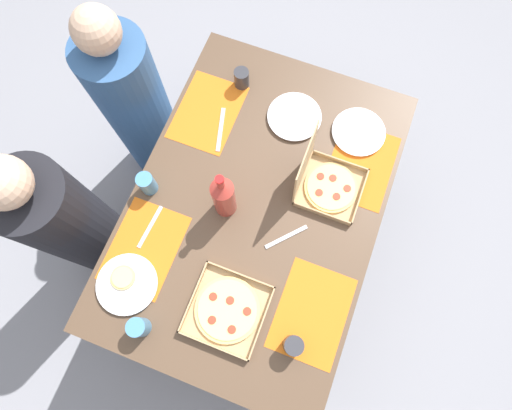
{
  "coord_description": "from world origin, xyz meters",
  "views": [
    {
      "loc": [
        -0.46,
        -0.18,
        2.39
      ],
      "look_at": [
        0.0,
        0.0,
        0.77
      ],
      "focal_mm": 28.76,
      "sensor_mm": 36.0,
      "label": 1
    }
  ],
  "objects_px": {
    "pizza_box_corner_left": "(325,182)",
    "diner_right_seat": "(138,109)",
    "plate_far_left": "(294,117)",
    "cup_spare": "(293,345)",
    "plate_far_right": "(127,284)",
    "pizza_box_center": "(227,310)",
    "cup_clear_left": "(147,183)",
    "diner_left_seat": "(77,225)",
    "plate_near_right": "(358,132)",
    "cup_red": "(139,327)",
    "cup_dark": "(242,78)",
    "soda_bottle": "(224,196)"
  },
  "relations": [
    {
      "from": "plate_far_right",
      "to": "cup_spare",
      "type": "bearing_deg",
      "value": -88.6
    },
    {
      "from": "cup_clear_left",
      "to": "plate_far_right",
      "type": "bearing_deg",
      "value": -167.63
    },
    {
      "from": "plate_near_right",
      "to": "plate_far_right",
      "type": "xyz_separation_m",
      "value": [
        -0.95,
        0.65,
        0.0
      ]
    },
    {
      "from": "plate_far_right",
      "to": "diner_left_seat",
      "type": "height_order",
      "value": "diner_left_seat"
    },
    {
      "from": "cup_spare",
      "to": "cup_dark",
      "type": "bearing_deg",
      "value": 30.97
    },
    {
      "from": "pizza_box_corner_left",
      "to": "diner_right_seat",
      "type": "relative_size",
      "value": 0.24
    },
    {
      "from": "cup_red",
      "to": "cup_clear_left",
      "type": "relative_size",
      "value": 0.93
    },
    {
      "from": "pizza_box_center",
      "to": "cup_dark",
      "type": "height_order",
      "value": "cup_dark"
    },
    {
      "from": "pizza_box_center",
      "to": "diner_left_seat",
      "type": "height_order",
      "value": "diner_left_seat"
    },
    {
      "from": "pizza_box_corner_left",
      "to": "diner_left_seat",
      "type": "height_order",
      "value": "diner_left_seat"
    },
    {
      "from": "pizza_box_corner_left",
      "to": "diner_left_seat",
      "type": "relative_size",
      "value": 0.23
    },
    {
      "from": "plate_near_right",
      "to": "cup_clear_left",
      "type": "distance_m",
      "value": 0.92
    },
    {
      "from": "pizza_box_corner_left",
      "to": "diner_right_seat",
      "type": "bearing_deg",
      "value": 81.58
    },
    {
      "from": "soda_bottle",
      "to": "cup_spare",
      "type": "xyz_separation_m",
      "value": [
        -0.41,
        -0.43,
        -0.08
      ]
    },
    {
      "from": "pizza_box_center",
      "to": "plate_far_left",
      "type": "relative_size",
      "value": 1.19
    },
    {
      "from": "plate_near_right",
      "to": "plate_far_right",
      "type": "distance_m",
      "value": 1.15
    },
    {
      "from": "cup_clear_left",
      "to": "cup_dark",
      "type": "bearing_deg",
      "value": -16.28
    },
    {
      "from": "diner_right_seat",
      "to": "plate_far_right",
      "type": "bearing_deg",
      "value": -153.05
    },
    {
      "from": "pizza_box_corner_left",
      "to": "diner_left_seat",
      "type": "bearing_deg",
      "value": 116.79
    },
    {
      "from": "pizza_box_center",
      "to": "plate_far_right",
      "type": "xyz_separation_m",
      "value": [
        -0.05,
        0.4,
        -0.0
      ]
    },
    {
      "from": "cup_dark",
      "to": "diner_left_seat",
      "type": "bearing_deg",
      "value": 149.25
    },
    {
      "from": "cup_red",
      "to": "cup_clear_left",
      "type": "distance_m",
      "value": 0.56
    },
    {
      "from": "plate_far_left",
      "to": "cup_spare",
      "type": "distance_m",
      "value": 0.95
    },
    {
      "from": "pizza_box_corner_left",
      "to": "plate_far_right",
      "type": "relative_size",
      "value": 1.21
    },
    {
      "from": "pizza_box_corner_left",
      "to": "plate_far_left",
      "type": "relative_size",
      "value": 1.21
    },
    {
      "from": "cup_red",
      "to": "cup_spare",
      "type": "distance_m",
      "value": 0.57
    },
    {
      "from": "plate_far_left",
      "to": "cup_red",
      "type": "bearing_deg",
      "value": 166.87
    },
    {
      "from": "pizza_box_corner_left",
      "to": "plate_far_left",
      "type": "height_order",
      "value": "pizza_box_corner_left"
    },
    {
      "from": "plate_near_right",
      "to": "cup_spare",
      "type": "distance_m",
      "value": 0.93
    },
    {
      "from": "cup_dark",
      "to": "diner_right_seat",
      "type": "distance_m",
      "value": 0.6
    },
    {
      "from": "cup_clear_left",
      "to": "diner_left_seat",
      "type": "distance_m",
      "value": 0.49
    },
    {
      "from": "plate_near_right",
      "to": "cup_red",
      "type": "height_order",
      "value": "cup_red"
    },
    {
      "from": "plate_far_left",
      "to": "cup_spare",
      "type": "bearing_deg",
      "value": -161.12
    },
    {
      "from": "diner_right_seat",
      "to": "cup_red",
      "type": "bearing_deg",
      "value": -150.17
    },
    {
      "from": "plate_far_left",
      "to": "cup_red",
      "type": "xyz_separation_m",
      "value": [
        -1.04,
        0.24,
        0.04
      ]
    },
    {
      "from": "cup_red",
      "to": "cup_clear_left",
      "type": "xyz_separation_m",
      "value": [
        0.52,
        0.21,
        0.0
      ]
    },
    {
      "from": "plate_far_left",
      "to": "plate_far_right",
      "type": "bearing_deg",
      "value": 158.1
    },
    {
      "from": "cup_spare",
      "to": "diner_left_seat",
      "type": "xyz_separation_m",
      "value": [
        0.14,
        1.09,
        -0.27
      ]
    },
    {
      "from": "soda_bottle",
      "to": "plate_far_left",
      "type": "bearing_deg",
      "value": -14.68
    },
    {
      "from": "plate_far_left",
      "to": "pizza_box_corner_left",
      "type": "bearing_deg",
      "value": -139.35
    },
    {
      "from": "pizza_box_center",
      "to": "cup_red",
      "type": "height_order",
      "value": "cup_red"
    },
    {
      "from": "cup_dark",
      "to": "diner_left_seat",
      "type": "xyz_separation_m",
      "value": [
        -0.84,
        0.5,
        -0.27
      ]
    },
    {
      "from": "soda_bottle",
      "to": "cup_dark",
      "type": "bearing_deg",
      "value": 15.02
    },
    {
      "from": "cup_red",
      "to": "diner_right_seat",
      "type": "distance_m",
      "value": 1.11
    },
    {
      "from": "cup_clear_left",
      "to": "diner_right_seat",
      "type": "relative_size",
      "value": 0.09
    },
    {
      "from": "plate_far_right",
      "to": "cup_clear_left",
      "type": "height_order",
      "value": "cup_clear_left"
    },
    {
      "from": "plate_near_right",
      "to": "cup_clear_left",
      "type": "xyz_separation_m",
      "value": [
        -0.55,
        0.74,
        0.05
      ]
    },
    {
      "from": "pizza_box_center",
      "to": "soda_bottle",
      "type": "height_order",
      "value": "soda_bottle"
    },
    {
      "from": "plate_far_right",
      "to": "diner_right_seat",
      "type": "distance_m",
      "value": 0.93
    },
    {
      "from": "cup_dark",
      "to": "diner_left_seat",
      "type": "distance_m",
      "value": 1.01
    }
  ]
}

